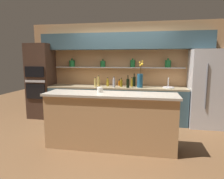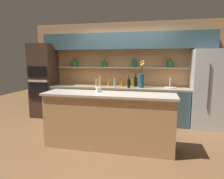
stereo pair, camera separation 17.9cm
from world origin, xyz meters
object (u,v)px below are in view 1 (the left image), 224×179
Objects in this scene: flower_vase at (140,80)px; bottle_oil_5 at (121,83)px; oven_tower at (41,81)px; sink_fixture at (168,87)px; bottle_spirit_1 at (114,83)px; bottle_wine_0 at (134,81)px; bottle_sauce_7 at (119,83)px; bottle_oil_6 at (132,83)px; coffee_mug at (100,90)px; bottle_spirit_3 at (95,83)px; refrigerator at (210,89)px; bottle_oil_8 at (108,83)px; bottle_wine_2 at (128,83)px; bottle_spirit_4 at (99,82)px.

flower_vase reaches higher than bottle_oil_5.
bottle_oil_5 is (2.26, -0.01, -0.01)m from oven_tower.
bottle_spirit_1 reaches higher than sink_fixture.
bottle_spirit_1 is (-0.49, -0.29, -0.01)m from bottle_wine_0.
bottle_sauce_7 is (-0.08, 0.17, -0.02)m from bottle_oil_5.
oven_tower is 3.03× the size of flower_vase.
bottle_spirit_1 is (-0.65, -0.09, -0.08)m from flower_vase.
oven_tower is 7.11× the size of sink_fixture.
bottle_oil_6 is at bearing 10.18° from bottle_oil_5.
bottle_spirit_1 is 1.39m from coffee_mug.
refrigerator is at bearing 1.41° from bottle_spirit_3.
bottle_wine_0 is 1.02m from bottle_spirit_3.
refrigerator reaches higher than bottle_sauce_7.
bottle_oil_5 is (-0.48, 0.05, -0.11)m from flower_vase.
sink_fixture is 0.93m from bottle_oil_6.
sink_fixture is at bearing -1.25° from bottle_oil_6.
flower_vase is 0.26m from bottle_oil_6.
refrigerator is at bearing -2.11° from bottle_oil_6.
bottle_sauce_7 is at bearing 173.62° from sink_fixture.
sink_fixture is 1.17× the size of bottle_spirit_3.
bottle_wine_0 reaches higher than bottle_spirit_3.
oven_tower is at bearing -175.96° from bottle_sauce_7.
bottle_spirit_1 is 1.59× the size of bottle_sauce_7.
bottle_oil_6 is 1.04× the size of bottle_oil_8.
bottle_spirit_3 and bottle_oil_6 have the same top height.
oven_tower reaches higher than bottle_oil_5.
sink_fixture reaches higher than bottle_oil_6.
bottle_oil_8 is at bearing 0.64° from oven_tower.
bottle_spirit_1 reaches higher than bottle_sauce_7.
bottle_oil_8 is at bearing -170.18° from bottle_wine_0.
bottle_wine_2 reaches higher than bottle_sauce_7.
bottle_spirit_4 is (1.65, 0.02, 0.02)m from oven_tower.
bottle_spirit_3 is 0.14m from bottle_spirit_4.
bottle_oil_8 is (1.90, 0.02, -0.01)m from oven_tower.
bottle_spirit_3 is at bearing 107.98° from coffee_mug.
bottle_spirit_4 reaches higher than bottle_sauce_7.
bottle_spirit_4 reaches higher than coffee_mug.
oven_tower is at bearing -176.90° from bottle_wine_0.
refrigerator is 8.00× the size of bottle_oil_5.
sink_fixture is 0.85× the size of bottle_wine_0.
sink_fixture is 1.19m from bottle_oil_5.
bottle_wine_0 is 0.34m from bottle_wine_2.
bottle_wine_0 is at bearing -2.07° from bottle_sauce_7.
bottle_spirit_4 is 0.88m from bottle_oil_6.
sink_fixture is 1.03× the size of bottle_spirit_4.
flower_vase is 0.62m from bottle_sauce_7.
bottle_oil_8 is 1.57m from coffee_mug.
oven_tower is 2.53m from bottle_oil_6.
bottle_oil_8 is at bearing -155.29° from bottle_sauce_7.
bottle_oil_5 is at bearing -154.14° from bottle_wine_0.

